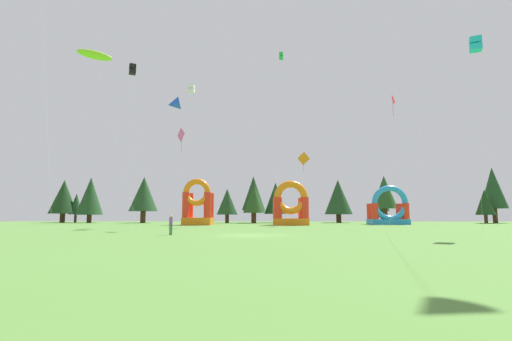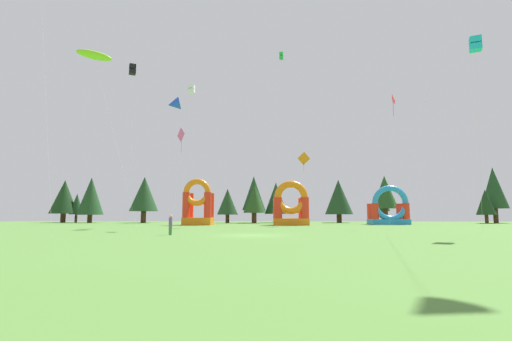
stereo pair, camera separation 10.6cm
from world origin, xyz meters
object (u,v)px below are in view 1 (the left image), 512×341
at_px(inflatable_yellow_castle, 198,207).
at_px(kite_white_box, 191,89).
at_px(kite_black_box, 133,70).
at_px(inflatable_orange_dome, 291,209).
at_px(kite_red_diamond, 392,101).
at_px(kite_orange_diamond, 303,159).
at_px(person_far_side, 171,223).
at_px(kite_blue_delta, 174,104).
at_px(kite_lime_parafoil, 95,55).
at_px(kite_pink_diamond, 182,136).
at_px(kite_cyan_box, 476,45).
at_px(kite_green_box, 281,57).
at_px(inflatable_red_slide, 389,211).

bearing_deg(inflatable_yellow_castle, kite_white_box, -90.62).
xyz_separation_m(kite_black_box, inflatable_orange_dome, (17.85, 19.77, -14.48)).
bearing_deg(kite_red_diamond, kite_orange_diamond, 144.70).
height_order(kite_red_diamond, kite_orange_diamond, kite_red_diamond).
relative_size(person_far_side, inflatable_orange_dome, 0.24).
height_order(kite_black_box, kite_orange_diamond, kite_black_box).
xyz_separation_m(kite_blue_delta, inflatable_yellow_castle, (1.37, 10.89, -13.25)).
bearing_deg(person_far_side, kite_red_diamond, 164.36).
height_order(kite_lime_parafoil, kite_white_box, kite_white_box).
bearing_deg(kite_lime_parafoil, kite_orange_diamond, 57.47).
distance_m(kite_pink_diamond, kite_blue_delta, 9.89).
xyz_separation_m(kite_blue_delta, kite_lime_parafoil, (-0.23, -21.46, -2.90)).
relative_size(kite_lime_parafoil, kite_cyan_box, 0.84).
height_order(kite_blue_delta, inflatable_yellow_castle, kite_blue_delta).
xyz_separation_m(kite_blue_delta, kite_green_box, (14.48, 9.68, 10.56)).
height_order(kite_pink_diamond, kite_orange_diamond, kite_pink_diamond).
relative_size(kite_white_box, person_far_side, 12.66).
bearing_deg(kite_cyan_box, kite_orange_diamond, 117.59).
relative_size(inflatable_red_slide, inflatable_orange_dome, 0.94).
bearing_deg(kite_red_diamond, kite_black_box, -165.12).
xyz_separation_m(kite_green_box, person_far_side, (-9.84, -27.22, -25.58)).
bearing_deg(kite_blue_delta, kite_cyan_box, -29.98).
bearing_deg(kite_black_box, inflatable_yellow_castle, 80.23).
bearing_deg(inflatable_yellow_castle, kite_green_box, -5.25).
relative_size(kite_green_box, inflatable_red_slide, 4.32).
xyz_separation_m(kite_cyan_box, inflatable_red_slide, (2.47, 31.61, -13.37)).
bearing_deg(inflatable_orange_dome, kite_green_box, -146.83).
xyz_separation_m(inflatable_red_slide, inflatable_yellow_castle, (-30.59, -3.71, 0.53)).
distance_m(kite_pink_diamond, kite_orange_diamond, 19.77).
height_order(kite_pink_diamond, kite_black_box, kite_black_box).
relative_size(kite_blue_delta, kite_cyan_box, 1.05).
bearing_deg(inflatable_red_slide, kite_white_box, -161.95).
height_order(kite_lime_parafoil, kite_cyan_box, kite_cyan_box).
xyz_separation_m(kite_white_box, kite_black_box, (-3.40, -13.85, -2.64)).
height_order(kite_red_diamond, kite_cyan_box, kite_red_diamond).
height_order(kite_cyan_box, kite_orange_diamond, kite_cyan_box).
distance_m(kite_green_box, inflatable_red_slide, 30.37).
bearing_deg(kite_white_box, kite_blue_delta, -105.85).
relative_size(kite_black_box, kite_cyan_box, 1.09).
distance_m(kite_lime_parafoil, inflatable_red_slide, 49.55).
relative_size(kite_blue_delta, kite_lime_parafoil, 1.26).
relative_size(kite_red_diamond, kite_white_box, 0.81).
xyz_separation_m(kite_lime_parafoil, inflatable_yellow_castle, (1.60, 32.35, -10.35)).
xyz_separation_m(kite_black_box, kite_orange_diamond, (19.48, 15.40, -7.45)).
xyz_separation_m(kite_blue_delta, inflatable_orange_dome, (15.76, 10.52, -13.51)).
height_order(kite_lime_parafoil, kite_green_box, kite_green_box).
xyz_separation_m(kite_red_diamond, person_far_side, (-23.24, -16.26, -14.70)).
bearing_deg(kite_blue_delta, kite_orange_diamond, 19.50).
relative_size(kite_cyan_box, kite_orange_diamond, 1.58).
xyz_separation_m(kite_pink_diamond, kite_orange_diamond, (14.40, 13.53, -0.60)).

